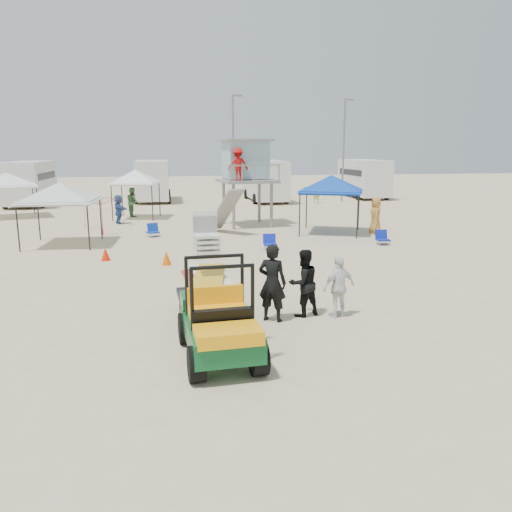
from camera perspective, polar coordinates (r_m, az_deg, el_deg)
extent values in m
plane|color=beige|center=(10.98, 0.13, -10.01)|extent=(140.00, 140.00, 0.00)
cube|color=#0C4E23|center=(10.13, -4.23, -8.48)|extent=(1.47, 2.71, 0.46)
cube|color=#FDA40D|center=(10.03, -4.25, -6.96)|extent=(1.24, 0.81, 0.25)
cylinder|color=black|center=(9.31, -7.23, -12.07)|extent=(0.34, 0.69, 0.67)
cube|color=black|center=(12.32, -5.31, -4.99)|extent=(1.59, 2.21, 0.13)
cylinder|color=black|center=(12.36, -8.14, -6.19)|extent=(0.26, 0.57, 0.56)
imported|color=black|center=(12.11, 1.87, -3.08)|extent=(0.84, 0.75, 1.93)
imported|color=black|center=(12.57, 5.43, -3.08)|extent=(1.00, 0.88, 1.71)
imported|color=white|center=(12.61, 9.46, -3.50)|extent=(0.99, 0.64, 1.56)
cylinder|color=gray|center=(26.29, -2.94, 5.65)|extent=(0.17, 0.17, 2.38)
cube|color=gray|center=(27.36, -1.04, 8.58)|extent=(3.22, 3.22, 0.15)
cube|color=#93B6BD|center=(27.59, -1.14, 10.93)|extent=(2.43, 2.18, 2.00)
imported|color=#B20F0F|center=(26.27, -2.39, 10.42)|extent=(1.08, 0.62, 1.67)
cylinder|color=black|center=(23.61, 6.38, 4.58)|extent=(0.06, 0.06, 2.15)
pyramid|color=#103DAE|center=(25.16, 8.62, 9.15)|extent=(3.78, 3.78, 0.80)
cube|color=#103DAE|center=(25.21, 8.57, 7.33)|extent=(3.78, 3.78, 0.18)
cylinder|color=black|center=(22.44, -25.45, 2.89)|extent=(0.06, 0.06, 1.99)
pyramid|color=silver|center=(23.29, -21.61, 7.84)|extent=(3.11, 3.11, 0.80)
cube|color=silver|center=(23.35, -21.46, 5.89)|extent=(3.11, 3.11, 0.18)
pyramid|color=white|center=(34.38, -26.67, 8.53)|extent=(3.98, 3.98, 0.80)
cube|color=white|center=(34.43, -26.54, 7.20)|extent=(3.98, 3.98, 0.18)
cylinder|color=black|center=(30.29, -15.85, 5.89)|extent=(0.06, 0.06, 2.20)
pyramid|color=white|center=(31.24, -13.65, 9.59)|extent=(2.90, 2.90, 0.80)
cube|color=white|center=(31.28, -13.58, 8.12)|extent=(2.90, 2.90, 0.18)
imported|color=red|center=(25.50, -17.20, 4.46)|extent=(2.27, 2.31, 1.96)
imported|color=gold|center=(27.99, -19.01, 4.83)|extent=(2.65, 2.67, 1.83)
cone|color=#E35A07|center=(18.48, -10.21, -0.23)|extent=(0.34, 0.34, 0.50)
cone|color=red|center=(19.73, -16.83, 0.22)|extent=(0.34, 0.34, 0.50)
cube|color=#0F34A8|center=(24.55, -11.72, 2.67)|extent=(0.70, 0.68, 0.06)
cube|color=#0F34A8|center=(24.76, -11.73, 3.22)|extent=(0.56, 0.39, 0.44)
cylinder|color=#B2B2B7|center=(24.38, -12.24, 2.30)|extent=(0.03, 0.03, 0.20)
cube|color=#1020AE|center=(20.95, 1.66, 1.33)|extent=(0.58, 0.55, 0.06)
cube|color=#1020AE|center=(21.15, 1.53, 1.98)|extent=(0.55, 0.22, 0.44)
cylinder|color=#B2B2B7|center=(20.74, 1.17, 0.88)|extent=(0.03, 0.03, 0.20)
cube|color=#0E209B|center=(22.71, 14.32, 1.80)|extent=(0.56, 0.52, 0.06)
cube|color=#0E209B|center=(22.89, 14.10, 2.40)|extent=(0.55, 0.20, 0.44)
cylinder|color=#B2B2B7|center=(22.46, 14.00, 1.39)|extent=(0.03, 0.03, 0.20)
cube|color=silver|center=(41.37, -24.44, 7.73)|extent=(2.50, 6.80, 3.00)
cube|color=black|center=(41.35, -24.50, 8.35)|extent=(2.54, 5.44, 0.50)
cylinder|color=black|center=(39.72, -26.79, 5.42)|extent=(0.25, 0.80, 0.80)
cube|color=silver|center=(41.61, -11.72, 8.57)|extent=(2.50, 6.50, 3.00)
cube|color=black|center=(41.58, -11.75, 9.19)|extent=(2.54, 5.20, 0.50)
cylinder|color=black|center=(39.69, -13.53, 6.37)|extent=(0.25, 0.80, 0.80)
cube|color=silver|center=(40.84, 1.09, 8.75)|extent=(2.50, 7.00, 3.00)
cube|color=black|center=(40.81, 1.09, 9.38)|extent=(2.54, 5.60, 0.50)
cylinder|color=black|center=(38.52, -0.12, 6.54)|extent=(0.25, 0.80, 0.80)
cube|color=silver|center=(44.84, 12.21, 8.78)|extent=(2.50, 6.60, 3.00)
cube|color=black|center=(44.82, 12.24, 9.36)|extent=(2.54, 5.28, 0.50)
cylinder|color=black|center=(42.52, 11.62, 6.82)|extent=(0.25, 0.80, 0.80)
cylinder|color=slate|center=(37.33, -2.62, 11.88)|extent=(0.14, 0.14, 8.00)
cylinder|color=slate|center=(40.91, 9.97, 11.73)|extent=(0.14, 0.14, 8.00)
imported|color=#C2DF53|center=(39.49, 6.91, 7.18)|extent=(0.64, 0.47, 1.61)
imported|color=#B17A32|center=(25.48, 13.51, 4.52)|extent=(0.80, 1.02, 1.84)
imported|color=#477445|center=(32.24, -13.91, 6.02)|extent=(0.97, 1.08, 1.83)
imported|color=#2D4A89|center=(29.25, -15.41, 5.17)|extent=(1.06, 1.59, 1.64)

